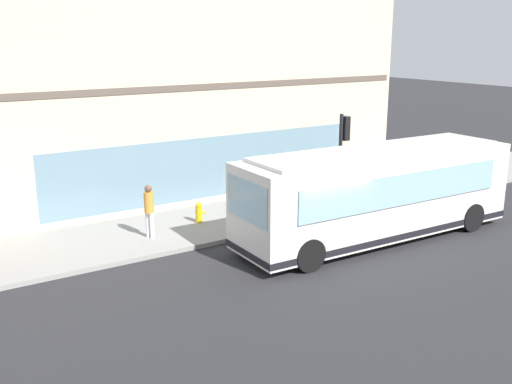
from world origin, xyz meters
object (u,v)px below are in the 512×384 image
object	(u,v)px
fire_hydrant	(199,212)
newspaper_vending_box	(315,185)
pedestrian_walking_along_curb	(283,174)
pedestrian_near_hydrant	(384,175)
pedestrian_by_light_pole	(149,207)
traffic_light_near_corner	(343,143)
city_bus_nearside	(377,194)

from	to	relation	value
fire_hydrant	newspaper_vending_box	xyz separation A→B (m)	(0.64, -5.76, 0.09)
pedestrian_walking_along_curb	pedestrian_near_hydrant	distance (m)	4.05
pedestrian_by_light_pole	fire_hydrant	bearing A→B (deg)	-73.90
fire_hydrant	newspaper_vending_box	bearing A→B (deg)	-83.62
pedestrian_walking_along_curb	fire_hydrant	bearing A→B (deg)	105.34
traffic_light_near_corner	newspaper_vending_box	size ratio (longest dim) A/B	4.09
pedestrian_near_hydrant	newspaper_vending_box	distance (m)	2.82
pedestrian_near_hydrant	pedestrian_by_light_pole	bearing A→B (deg)	85.70
pedestrian_walking_along_curb	pedestrian_near_hydrant	bearing A→B (deg)	-130.06
city_bus_nearside	pedestrian_walking_along_curb	xyz separation A→B (m)	(5.64, -0.23, -0.47)
fire_hydrant	pedestrian_by_light_pole	distance (m)	2.32
fire_hydrant	pedestrian_by_light_pole	bearing A→B (deg)	106.10
traffic_light_near_corner	pedestrian_walking_along_curb	size ratio (longest dim) A/B	2.26
newspaper_vending_box	traffic_light_near_corner	bearing A→B (deg)	168.06
pedestrian_walking_along_curb	pedestrian_near_hydrant	xyz separation A→B (m)	(-2.61, -3.10, 0.07)
pedestrian_by_light_pole	pedestrian_near_hydrant	bearing A→B (deg)	-94.30
fire_hydrant	pedestrian_walking_along_curb	bearing A→B (deg)	-74.66
traffic_light_near_corner	newspaper_vending_box	xyz separation A→B (m)	(2.19, -0.46, -2.12)
pedestrian_walking_along_curb	newspaper_vending_box	world-z (taller)	pedestrian_walking_along_curb
traffic_light_near_corner	fire_hydrant	size ratio (longest dim) A/B	4.98
fire_hydrant	pedestrian_near_hydrant	xyz separation A→B (m)	(-1.35, -7.68, 0.64)
pedestrian_near_hydrant	fire_hydrant	bearing A→B (deg)	80.00
pedestrian_near_hydrant	pedestrian_by_light_pole	size ratio (longest dim) A/B	0.97
city_bus_nearside	pedestrian_by_light_pole	bearing A→B (deg)	59.80
city_bus_nearside	pedestrian_walking_along_curb	distance (m)	5.66
fire_hydrant	city_bus_nearside	bearing A→B (deg)	-135.26
traffic_light_near_corner	city_bus_nearside	bearing A→B (deg)	161.47
city_bus_nearside	traffic_light_near_corner	world-z (taller)	traffic_light_near_corner
fire_hydrant	pedestrian_near_hydrant	size ratio (longest dim) A/B	0.43
city_bus_nearside	fire_hydrant	world-z (taller)	city_bus_nearside
pedestrian_walking_along_curb	pedestrian_by_light_pole	xyz separation A→B (m)	(-1.87, 6.71, 0.11)
newspaper_vending_box	pedestrian_by_light_pole	bearing A→B (deg)	99.07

